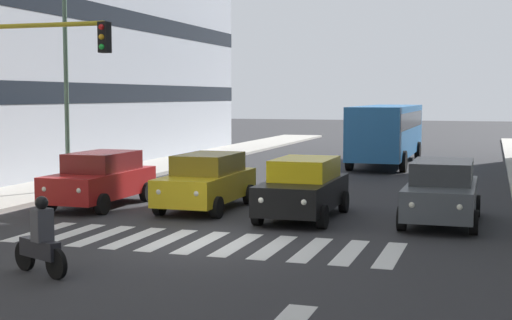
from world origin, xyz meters
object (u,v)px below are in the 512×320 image
motorcycle_with_rider (41,243)px  traffic_light_gantry (4,88)px  car_2 (207,181)px  car_0 (442,191)px  bus_behind_traffic (387,128)px  street_lamp_right (76,64)px  car_1 (304,188)px  car_3 (101,179)px

motorcycle_with_rider → traffic_light_gantry: traffic_light_gantry is taller
car_2 → traffic_light_gantry: bearing=50.9°
car_0 → motorcycle_with_rider: size_ratio=2.77×
bus_behind_traffic → street_lamp_right: 17.58m
car_0 → car_1: size_ratio=1.00×
car_3 → traffic_light_gantry: 5.11m
car_0 → motorcycle_with_rider: bearing=50.0°
motorcycle_with_rider → car_2: bearing=-90.0°
car_3 → street_lamp_right: size_ratio=0.60×
car_3 → car_2: bearing=-172.8°
traffic_light_gantry → bus_behind_traffic: bearing=-108.2°
car_3 → street_lamp_right: street_lamp_right is taller
car_0 → traffic_light_gantry: bearing=21.9°
motorcycle_with_rider → street_lamp_right: street_lamp_right is taller
car_3 → bus_behind_traffic: 18.47m
car_1 → street_lamp_right: street_lamp_right is taller
car_1 → car_3: bearing=-2.0°
bus_behind_traffic → traffic_light_gantry: (7.05, 21.42, 1.85)m
car_3 → car_1: bearing=178.0°
car_0 → street_lamp_right: street_lamp_right is taller
car_0 → car_3: same height
car_3 → street_lamp_right: (2.20, -2.28, 3.73)m
car_0 → bus_behind_traffic: bus_behind_traffic is taller
traffic_light_gantry → street_lamp_right: street_lamp_right is taller
car_2 → street_lamp_right: 7.03m
car_0 → car_3: bearing=0.7°
car_2 → bus_behind_traffic: 17.08m
car_0 → bus_behind_traffic: size_ratio=0.42×
street_lamp_right → car_3: bearing=134.0°
car_0 → bus_behind_traffic: bearing=-77.4°
bus_behind_traffic → motorcycle_with_rider: bus_behind_traffic is taller
car_2 → street_lamp_right: street_lamp_right is taller
traffic_light_gantry → street_lamp_right: (1.86, -6.52, 0.91)m
street_lamp_right → car_2: bearing=162.0°
car_1 → bus_behind_traffic: 17.44m
car_3 → traffic_light_gantry: (0.34, 4.24, 2.82)m
car_1 → street_lamp_right: (8.91, -2.51, 3.73)m
car_0 → car_2: bearing=-2.6°
car_0 → car_1: 3.84m
car_3 → bus_behind_traffic: (-6.71, -17.18, 0.97)m
car_2 → traffic_light_gantry: traffic_light_gantry is taller
car_1 → bus_behind_traffic: (0.00, -17.41, 0.97)m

